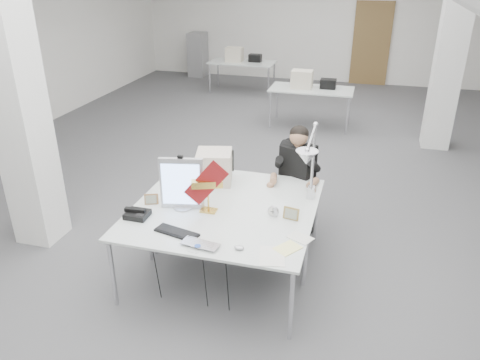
# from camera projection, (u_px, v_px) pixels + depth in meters

# --- Properties ---
(room_shell) EXTENTS (10.04, 14.04, 3.24)m
(room_shell) POSITION_uv_depth(u_px,v_px,m) (275.00, 69.00, 6.21)
(room_shell) COLOR #49494C
(room_shell) RESTS_ON ground
(desk_main) EXTENTS (1.80, 0.90, 0.02)m
(desk_main) POSITION_uv_depth(u_px,v_px,m) (211.00, 230.00, 4.33)
(desk_main) COLOR silver
(desk_main) RESTS_ON room_shell
(desk_second) EXTENTS (1.80, 0.90, 0.02)m
(desk_second) POSITION_uv_depth(u_px,v_px,m) (237.00, 189.00, 5.11)
(desk_second) COLOR silver
(desk_second) RESTS_ON room_shell
(bg_desk_a) EXTENTS (1.60, 0.80, 0.02)m
(bg_desk_a) POSITION_uv_depth(u_px,v_px,m) (312.00, 89.00, 9.08)
(bg_desk_a) COLOR silver
(bg_desk_a) RESTS_ON room_shell
(bg_desk_b) EXTENTS (1.60, 0.80, 0.02)m
(bg_desk_b) POSITION_uv_depth(u_px,v_px,m) (242.00, 62.00, 11.48)
(bg_desk_b) COLOR silver
(bg_desk_b) RESTS_ON room_shell
(filing_cabinet) EXTENTS (0.45, 0.55, 1.20)m
(filing_cabinet) POSITION_uv_depth(u_px,v_px,m) (198.00, 55.00, 13.22)
(filing_cabinet) COLOR gray
(filing_cabinet) RESTS_ON room_shell
(office_chair) EXTENTS (0.62, 0.62, 0.97)m
(office_chair) POSITION_uv_depth(u_px,v_px,m) (296.00, 193.00, 5.58)
(office_chair) COLOR black
(office_chair) RESTS_ON room_shell
(seated_person) EXTENTS (0.74, 0.81, 0.99)m
(seated_person) POSITION_uv_depth(u_px,v_px,m) (297.00, 163.00, 5.36)
(seated_person) COLOR black
(seated_person) RESTS_ON office_chair
(monitor) EXTENTS (0.43, 0.13, 0.53)m
(monitor) POSITION_uv_depth(u_px,v_px,m) (182.00, 183.00, 4.58)
(monitor) COLOR #B4B4B9
(monitor) RESTS_ON desk_main
(pennant) EXTENTS (0.46, 0.03, 0.49)m
(pennant) POSITION_uv_depth(u_px,v_px,m) (206.00, 183.00, 4.47)
(pennant) COLOR maroon
(pennant) RESTS_ON monitor
(keyboard) EXTENTS (0.44, 0.23, 0.02)m
(keyboard) POSITION_uv_depth(u_px,v_px,m) (177.00, 232.00, 4.24)
(keyboard) COLOR black
(keyboard) RESTS_ON desk_main
(laptop) EXTENTS (0.37, 0.27, 0.03)m
(laptop) POSITION_uv_depth(u_px,v_px,m) (198.00, 247.00, 4.02)
(laptop) COLOR #AEAEB3
(laptop) RESTS_ON desk_main
(mouse) EXTENTS (0.09, 0.06, 0.04)m
(mouse) POSITION_uv_depth(u_px,v_px,m) (239.00, 248.00, 4.01)
(mouse) COLOR #B2B2B7
(mouse) RESTS_ON desk_main
(bankers_lamp) EXTENTS (0.29, 0.20, 0.30)m
(bankers_lamp) POSITION_uv_depth(u_px,v_px,m) (208.00, 197.00, 4.56)
(bankers_lamp) COLOR gold
(bankers_lamp) RESTS_ON desk_main
(desk_phone) EXTENTS (0.22, 0.20, 0.05)m
(desk_phone) POSITION_uv_depth(u_px,v_px,m) (137.00, 214.00, 4.51)
(desk_phone) COLOR black
(desk_phone) RESTS_ON desk_main
(picture_frame_left) EXTENTS (0.14, 0.08, 0.11)m
(picture_frame_left) POSITION_uv_depth(u_px,v_px,m) (151.00, 199.00, 4.74)
(picture_frame_left) COLOR #A87448
(picture_frame_left) RESTS_ON desk_main
(picture_frame_right) EXTENTS (0.16, 0.07, 0.12)m
(picture_frame_right) POSITION_uv_depth(u_px,v_px,m) (291.00, 214.00, 4.46)
(picture_frame_right) COLOR #9F8144
(picture_frame_right) RESTS_ON desk_main
(desk_clock) EXTENTS (0.11, 0.06, 0.11)m
(desk_clock) POSITION_uv_depth(u_px,v_px,m) (273.00, 211.00, 4.52)
(desk_clock) COLOR #BBBAC0
(desk_clock) RESTS_ON desk_main
(paper_stack_a) EXTENTS (0.26, 0.33, 0.01)m
(paper_stack_a) POSITION_uv_depth(u_px,v_px,m) (272.00, 256.00, 3.92)
(paper_stack_a) COLOR silver
(paper_stack_a) RESTS_ON desk_main
(paper_stack_b) EXTENTS (0.26, 0.27, 0.01)m
(paper_stack_b) POSITION_uv_depth(u_px,v_px,m) (288.00, 248.00, 4.03)
(paper_stack_b) COLOR #FFFB98
(paper_stack_b) RESTS_ON desk_main
(paper_stack_c) EXTENTS (0.26, 0.23, 0.01)m
(paper_stack_c) POSITION_uv_depth(u_px,v_px,m) (300.00, 238.00, 4.18)
(paper_stack_c) COLOR silver
(paper_stack_c) RESTS_ON desk_main
(beige_monitor) EXTENTS (0.45, 0.44, 0.36)m
(beige_monitor) POSITION_uv_depth(u_px,v_px,m) (214.00, 167.00, 5.18)
(beige_monitor) COLOR beige
(beige_monitor) RESTS_ON desk_second
(architect_lamp) EXTENTS (0.51, 0.79, 0.96)m
(architect_lamp) POSITION_uv_depth(u_px,v_px,m) (310.00, 164.00, 4.47)
(architect_lamp) COLOR silver
(architect_lamp) RESTS_ON desk_second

